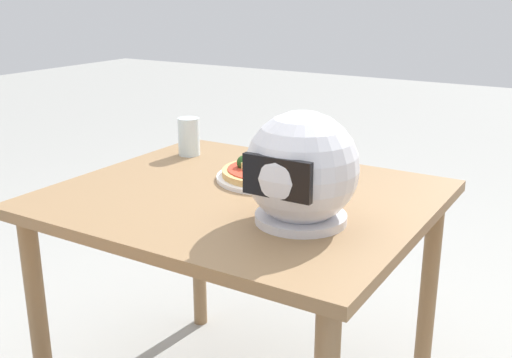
{
  "coord_description": "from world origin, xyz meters",
  "views": [
    {
      "loc": [
        -0.83,
        1.29,
        1.22
      ],
      "look_at": [
        -0.0,
        -0.07,
        0.72
      ],
      "focal_mm": 42.82,
      "sensor_mm": 36.0,
      "label": 1
    }
  ],
  "objects_px": {
    "pizza": "(270,171)",
    "motorcycle_helmet": "(302,170)",
    "dining_table": "(242,224)",
    "drinking_glass": "(189,137)"
  },
  "relations": [
    {
      "from": "pizza",
      "to": "motorcycle_helmet",
      "type": "relative_size",
      "value": 0.99
    },
    {
      "from": "pizza",
      "to": "motorcycle_helmet",
      "type": "bearing_deg",
      "value": 132.67
    },
    {
      "from": "motorcycle_helmet",
      "to": "drinking_glass",
      "type": "xyz_separation_m",
      "value": [
        0.58,
        -0.34,
        -0.06
      ]
    },
    {
      "from": "dining_table",
      "to": "pizza",
      "type": "xyz_separation_m",
      "value": [
        -0.01,
        -0.13,
        0.12
      ]
    },
    {
      "from": "pizza",
      "to": "motorcycle_helmet",
      "type": "height_order",
      "value": "motorcycle_helmet"
    },
    {
      "from": "pizza",
      "to": "dining_table",
      "type": "bearing_deg",
      "value": 86.31
    },
    {
      "from": "motorcycle_helmet",
      "to": "drinking_glass",
      "type": "distance_m",
      "value": 0.68
    },
    {
      "from": "motorcycle_helmet",
      "to": "pizza",
      "type": "bearing_deg",
      "value": -47.33
    },
    {
      "from": "pizza",
      "to": "drinking_glass",
      "type": "bearing_deg",
      "value": -15.59
    },
    {
      "from": "motorcycle_helmet",
      "to": "drinking_glass",
      "type": "relative_size",
      "value": 2.15
    }
  ]
}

